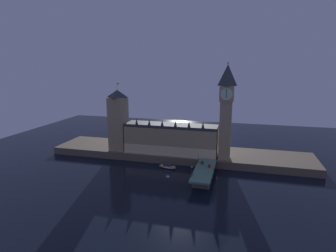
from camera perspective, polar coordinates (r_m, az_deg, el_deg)
name	(u,v)px	position (r m, az deg, el deg)	size (l,w,h in m)	color
ground_plane	(168,173)	(209.74, -0.07, -9.54)	(400.00, 400.00, 0.00)	black
embankment	(179,153)	(244.37, 2.29, -5.58)	(220.00, 42.00, 6.09)	brown
parliament_hall	(171,139)	(232.37, 0.63, -2.60)	(76.07, 18.54, 29.30)	tan
clock_tower	(226,109)	(216.73, 11.73, 3.40)	(10.78, 10.89, 74.22)	tan
victoria_tower	(118,120)	(243.44, -10.07, 1.22)	(14.05, 14.05, 57.65)	tan
bridge	(204,173)	(198.51, 7.32, -9.43)	(13.15, 46.00, 7.47)	#4C7560
car_northbound_lead	(202,163)	(208.29, 6.97, -7.39)	(2.10, 4.15, 1.53)	#235633
car_southbound_trail	(209,166)	(202.35, 8.38, -8.03)	(1.84, 4.74, 1.53)	red
pedestrian_near_rail	(193,174)	(186.59, 5.05, -9.67)	(0.38, 0.38, 1.73)	black
pedestrian_mid_walk	(213,168)	(198.24, 9.08, -8.46)	(0.38, 0.38, 1.57)	black
pedestrian_far_rail	(198,162)	(208.40, 6.17, -7.29)	(0.38, 0.38, 1.80)	black
street_lamp_near	(192,170)	(183.24, 4.82, -8.92)	(1.34, 0.60, 7.02)	#2D3333
street_lamp_far	(199,156)	(210.59, 6.23, -6.07)	(1.34, 0.60, 7.17)	#2D3333
boat_upstream	(167,166)	(218.19, -0.10, -8.23)	(14.41, 6.46, 4.16)	#B2A893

